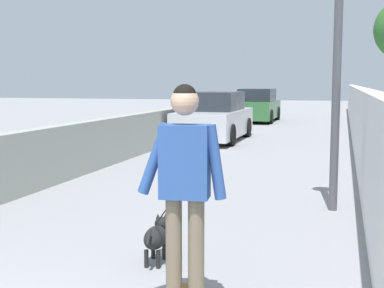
{
  "coord_description": "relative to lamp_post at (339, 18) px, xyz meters",
  "views": [
    {
      "loc": [
        -1.82,
        -2.3,
        1.83
      ],
      "look_at": [
        5.12,
        -0.34,
        1.0
      ],
      "focal_mm": 50.08,
      "sensor_mm": 36.0,
      "label": 1
    }
  ],
  "objects": [
    {
      "name": "wall_left",
      "position": [
        5.99,
        4.95,
        -2.2
      ],
      "size": [
        48.0,
        0.3,
        1.04
      ],
      "primitive_type": "cube",
      "color": "#999E93",
      "rests_on": "ground"
    },
    {
      "name": "car_far",
      "position": [
        17.27,
        3.8,
        -2.01
      ],
      "size": [
        4.31,
        1.8,
        1.54
      ],
      "color": "#336B38",
      "rests_on": "ground"
    },
    {
      "name": "person_skateboarder",
      "position": [
        -3.88,
        1.07,
        -1.62
      ],
      "size": [
        0.26,
        0.72,
        1.74
      ],
      "color": "#726651",
      "rests_on": "skateboard"
    },
    {
      "name": "car_near",
      "position": [
        8.62,
        3.8,
        -2.01
      ],
      "size": [
        4.39,
        1.8,
        1.54
      ],
      "color": "silver",
      "rests_on": "ground"
    },
    {
      "name": "ground_plane",
      "position": [
        7.99,
        2.2,
        -2.72
      ],
      "size": [
        80.0,
        80.0,
        0.0
      ],
      "primitive_type": "plane",
      "color": "gray"
    },
    {
      "name": "lamp_post",
      "position": [
        0.0,
        0.0,
        0.0
      ],
      "size": [
        0.36,
        0.36,
        3.93
      ],
      "color": "#4C4C51",
      "rests_on": "ground"
    },
    {
      "name": "fence_right",
      "position": [
        5.99,
        -0.55,
        -1.88
      ],
      "size": [
        48.0,
        0.3,
        1.69
      ],
      "primitive_type": "cube",
      "color": "silver",
      "rests_on": "ground"
    },
    {
      "name": "dog",
      "position": [
        -2.82,
        1.69,
        -2.45
      ],
      "size": [
        1.39,
        0.76,
        1.06
      ],
      "color": "black",
      "rests_on": "ground"
    }
  ]
}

